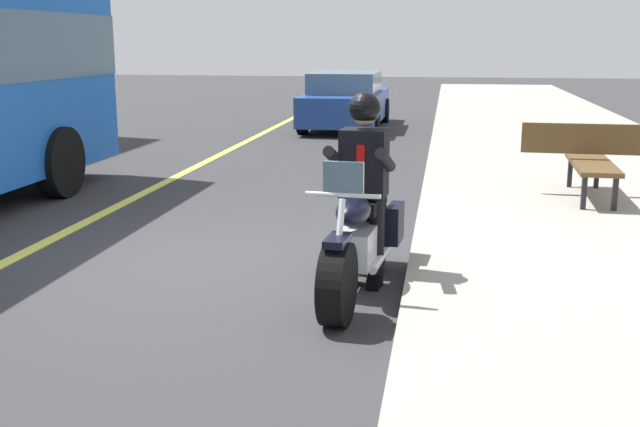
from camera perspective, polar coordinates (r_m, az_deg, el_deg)
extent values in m
plane|color=#333335|center=(7.78, -8.34, -3.69)|extent=(80.00, 80.00, 0.00)
cube|color=#E5DB4C|center=(8.59, -21.19, -2.83)|extent=(60.00, 0.16, 0.01)
cylinder|color=black|center=(6.00, 1.28, -5.24)|extent=(0.67, 0.25, 0.66)
cylinder|color=black|center=(7.46, 3.93, -1.66)|extent=(0.67, 0.25, 0.66)
cube|color=silver|center=(6.73, 2.80, -2.46)|extent=(0.58, 0.33, 0.32)
ellipsoid|color=black|center=(6.45, 2.49, 0.17)|extent=(0.58, 0.33, 0.24)
cube|color=black|center=(6.99, 3.39, 0.80)|extent=(0.72, 0.34, 0.12)
cube|color=black|center=(7.34, 5.56, -0.72)|extent=(0.41, 0.15, 0.36)
cube|color=black|center=(7.42, 2.20, -0.53)|extent=(0.41, 0.15, 0.36)
cylinder|color=silver|center=(5.94, 1.34, -2.70)|extent=(0.35, 0.08, 0.76)
cylinder|color=silver|center=(6.00, 1.70, 1.38)|extent=(0.09, 0.60, 0.04)
cube|color=black|center=(5.90, 1.30, -2.00)|extent=(0.37, 0.19, 0.06)
cylinder|color=silver|center=(7.03, 4.55, -3.18)|extent=(0.90, 0.15, 0.08)
cube|color=slate|center=(6.00, 1.75, 2.54)|extent=(0.07, 0.32, 0.28)
cylinder|color=black|center=(6.94, 4.18, -2.00)|extent=(0.14, 0.14, 0.84)
cube|color=black|center=(6.99, 4.04, -5.06)|extent=(0.27, 0.13, 0.10)
cylinder|color=black|center=(6.99, 2.24, -1.88)|extent=(0.14, 0.14, 0.84)
cube|color=black|center=(7.03, 2.11, -4.92)|extent=(0.27, 0.13, 0.10)
cube|color=black|center=(6.82, 3.28, 3.76)|extent=(0.35, 0.43, 0.60)
cube|color=red|center=(6.67, 3.02, 3.21)|extent=(0.03, 0.07, 0.44)
cylinder|color=black|center=(6.60, 4.87, 3.96)|extent=(0.56, 0.15, 0.28)
cylinder|color=black|center=(6.68, 1.14, 4.11)|extent=(0.56, 0.15, 0.28)
sphere|color=tan|center=(6.77, 3.33, 7.36)|extent=(0.22, 0.22, 0.22)
sphere|color=black|center=(6.76, 3.33, 7.78)|extent=(0.28, 0.28, 0.28)
cube|color=slate|center=(13.57, -19.95, 11.22)|extent=(0.06, 2.40, 1.90)
cylinder|color=black|center=(11.46, -18.71, 3.62)|extent=(1.00, 0.30, 1.00)
cube|color=navy|center=(19.62, 1.95, 7.95)|extent=(4.60, 1.80, 0.70)
cube|color=slate|center=(19.38, 1.88, 9.52)|extent=(2.40, 1.60, 0.60)
cylinder|color=black|center=(21.19, 0.16, 7.69)|extent=(0.64, 0.22, 0.64)
cylinder|color=black|center=(20.99, 4.78, 7.60)|extent=(0.64, 0.22, 0.64)
cylinder|color=black|center=(18.35, -1.30, 6.90)|extent=(0.64, 0.22, 0.64)
cylinder|color=black|center=(18.11, 4.03, 6.80)|extent=(0.64, 0.22, 0.64)
cube|color=brown|center=(10.66, 19.48, 3.47)|extent=(1.82, 0.56, 0.06)
cube|color=brown|center=(10.84, 19.44, 5.22)|extent=(0.12, 1.80, 0.40)
cube|color=black|center=(10.00, 20.97, 1.38)|extent=(0.06, 0.06, 0.42)
cube|color=black|center=(9.94, 18.93, 1.48)|extent=(0.06, 0.06, 0.42)
cube|color=black|center=(11.46, 19.78, 2.83)|extent=(0.06, 0.06, 0.42)
cube|color=black|center=(11.41, 18.00, 2.92)|extent=(0.06, 0.06, 0.42)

